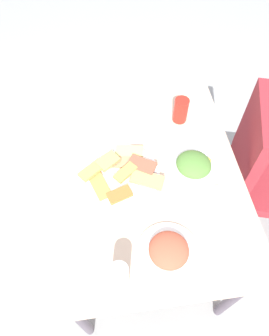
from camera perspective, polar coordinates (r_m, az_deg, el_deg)
name	(u,v)px	position (r m, az deg, el deg)	size (l,w,h in m)	color
ground_plane	(141,234)	(1.97, 1.23, -11.88)	(6.00, 6.00, 0.00)	#A6A9A6
dining_table	(144,179)	(1.40, 1.69, -2.07)	(1.09, 0.80, 0.72)	beige
dining_chair	(262,168)	(1.72, 22.08, -0.06)	(0.53, 0.53, 0.90)	maroon
pide_platter	(120,174)	(1.30, -2.61, -1.08)	(0.33, 0.35, 0.04)	white
salad_plate_greens	(169,251)	(1.16, 6.23, -14.69)	(0.23, 0.23, 0.06)	white
salad_plate_rice	(194,165)	(1.34, 10.69, 0.55)	(0.20, 0.20, 0.06)	white
soda_can	(181,110)	(1.48, 8.39, 10.34)	(0.07, 0.07, 0.12)	red
drinking_glass	(119,275)	(1.09, -2.76, -18.88)	(0.06, 0.06, 0.11)	silver
paper_napkin	(213,207)	(1.28, 14.13, -6.90)	(0.16, 0.16, 0.00)	white
fork	(209,207)	(1.27, 13.39, -6.94)	(0.19, 0.02, 0.01)	silver
spoon	(218,206)	(1.28, 14.93, -6.70)	(0.19, 0.01, 0.01)	silver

